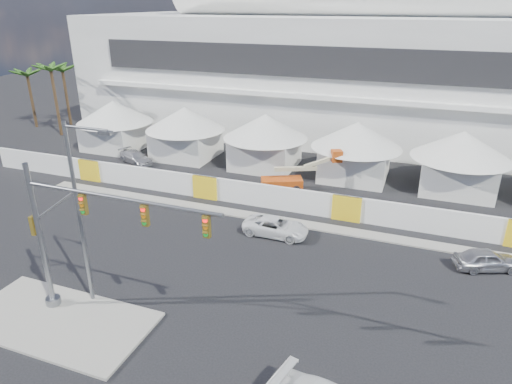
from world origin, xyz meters
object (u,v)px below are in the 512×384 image
at_px(pickup_curb, 276,227).
at_px(lot_car_c, 136,157).
at_px(streetlight_median, 81,204).
at_px(sedan_silver, 487,260).
at_px(boom_lift, 289,181).
at_px(traffic_mast, 72,238).

height_order(pickup_curb, lot_car_c, pickup_curb).
xyz_separation_m(lot_car_c, streetlight_median, (11.72, -20.95, 5.37)).
bearing_deg(sedan_silver, pickup_curb, 69.99).
bearing_deg(boom_lift, lot_car_c, 149.53).
xyz_separation_m(sedan_silver, lot_car_c, (-32.47, 9.52, -0.05)).
bearing_deg(pickup_curb, sedan_silver, -88.14).
distance_m(pickup_curb, streetlight_median, 14.12).
bearing_deg(traffic_mast, sedan_silver, 31.53).
height_order(pickup_curb, streetlight_median, streetlight_median).
height_order(sedan_silver, traffic_mast, traffic_mast).
distance_m(streetlight_median, boom_lift, 20.67).
xyz_separation_m(pickup_curb, traffic_mast, (-6.73, -12.27, 4.05)).
relative_size(streetlight_median, boom_lift, 1.38).
distance_m(sedan_silver, pickup_curb, 13.83).
bearing_deg(streetlight_median, boom_lift, 74.29).
relative_size(lot_car_c, traffic_mast, 0.40).
distance_m(pickup_curb, traffic_mast, 14.57).
xyz_separation_m(streetlight_median, boom_lift, (5.43, 19.30, -5.03)).
relative_size(pickup_curb, streetlight_median, 0.46).
relative_size(sedan_silver, traffic_mast, 0.37).
relative_size(lot_car_c, streetlight_median, 0.43).
height_order(traffic_mast, boom_lift, traffic_mast).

